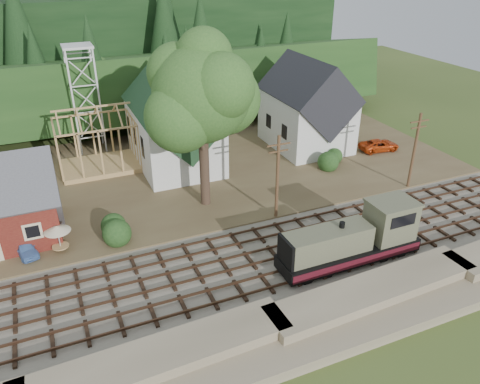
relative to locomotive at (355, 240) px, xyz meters
name	(u,v)px	position (x,y,z in m)	size (l,w,h in m)	color
ground	(225,269)	(-9.50, 3.00, -2.03)	(140.00, 140.00, 0.00)	#384C1E
embankment	(276,347)	(-9.50, -5.50, -2.03)	(64.00, 5.00, 1.60)	#7F7259
railroad_bed	(225,269)	(-9.50, 3.00, -1.95)	(64.00, 11.00, 0.16)	#726B5B
village_flat	(163,174)	(-9.50, 21.00, -1.88)	(64.00, 26.00, 0.30)	brown
hillside	(122,112)	(-9.50, 45.00, -2.03)	(70.00, 28.00, 8.00)	#1E3F19
ridge	(105,86)	(-9.50, 61.00, -2.03)	(80.00, 20.00, 12.00)	black
church	(174,123)	(-7.50, 22.68, 3.15)	(8.40, 15.17, 13.00)	silver
farmhouse	(307,109)	(8.50, 22.00, 2.84)	(8.40, 10.80, 10.60)	silver
timber_frame	(97,143)	(-15.50, 25.00, 1.24)	(8.20, 6.20, 6.99)	tan
lattice_tower	(80,67)	(-15.50, 31.00, 8.00)	(3.20, 3.20, 12.12)	silver
big_tree	(203,100)	(-7.34, 13.08, 8.19)	(10.90, 8.40, 14.70)	#38281E
telegraph_pole_near	(277,176)	(-2.50, 8.20, 2.22)	(2.20, 0.28, 8.00)	#4C331E
telegraph_pole_far	(414,150)	(12.50, 8.20, 2.22)	(2.20, 0.28, 8.00)	#4C331E
locomotive	(355,240)	(0.00, 0.00, 0.00)	(11.29, 2.82, 4.54)	black
car_blue	(25,248)	(-23.33, 10.71, -1.16)	(1.33, 3.31, 1.13)	#618ED0
car_red	(379,145)	(15.77, 17.08, -1.07)	(2.20, 4.76, 1.32)	#C63D0F
patio_set	(57,230)	(-20.75, 10.10, 0.22)	(2.05, 2.05, 2.29)	silver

